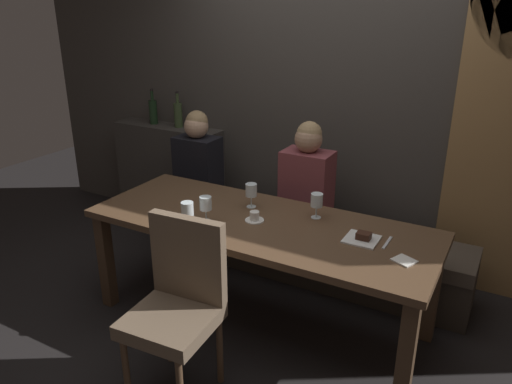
{
  "coord_description": "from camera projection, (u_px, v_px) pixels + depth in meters",
  "views": [
    {
      "loc": [
        1.34,
        -2.47,
        2.03
      ],
      "look_at": [
        -0.14,
        0.2,
        0.84
      ],
      "focal_mm": 34.47,
      "sensor_mm": 36.0,
      "label": 1
    }
  ],
  "objects": [
    {
      "name": "wine_glass_far_right",
      "position": [
        187.0,
        210.0,
        2.96
      ],
      "size": [
        0.08,
        0.08,
        0.16
      ],
      "color": "silver",
      "rests_on": "dining_table"
    },
    {
      "name": "wine_glass_end_right",
      "position": [
        251.0,
        191.0,
        3.25
      ],
      "size": [
        0.08,
        0.08,
        0.16
      ],
      "color": "silver",
      "rests_on": "dining_table"
    },
    {
      "name": "back_counter",
      "position": [
        171.0,
        174.0,
        4.73
      ],
      "size": [
        1.1,
        0.28,
        0.95
      ],
      "primitive_type": "cube",
      "color": "#38342F",
      "rests_on": "ground"
    },
    {
      "name": "chair_near_side",
      "position": [
        179.0,
        297.0,
        2.61
      ],
      "size": [
        0.47,
        0.47,
        0.98
      ],
      "color": "brown",
      "rests_on": "ground"
    },
    {
      "name": "dining_table",
      "position": [
        260.0,
        233.0,
        3.12
      ],
      "size": [
        2.2,
        0.84,
        0.74
      ],
      "color": "#493422",
      "rests_on": "ground"
    },
    {
      "name": "banquette_bench",
      "position": [
        303.0,
        248.0,
        3.84
      ],
      "size": [
        2.5,
        0.44,
        0.45
      ],
      "color": "#312A23",
      "rests_on": "ground"
    },
    {
      "name": "wine_bottle_pale_label",
      "position": [
        178.0,
        114.0,
        4.47
      ],
      "size": [
        0.08,
        0.08,
        0.33
      ],
      "color": "#384728",
      "rests_on": "back_counter"
    },
    {
      "name": "ground",
      "position": [
        260.0,
        319.0,
        3.35
      ],
      "size": [
        9.0,
        9.0,
        0.0
      ],
      "primitive_type": "plane",
      "color": "black"
    },
    {
      "name": "wine_glass_end_left",
      "position": [
        317.0,
        201.0,
        3.09
      ],
      "size": [
        0.08,
        0.08,
        0.16
      ],
      "color": "silver",
      "rests_on": "dining_table"
    },
    {
      "name": "dessert_plate",
      "position": [
        362.0,
        238.0,
        2.83
      ],
      "size": [
        0.19,
        0.19,
        0.05
      ],
      "color": "white",
      "rests_on": "dining_table"
    },
    {
      "name": "diner_redhead",
      "position": [
        198.0,
        158.0,
        4.1
      ],
      "size": [
        0.36,
        0.24,
        0.76
      ],
      "color": "black",
      "rests_on": "banquette_bench"
    },
    {
      "name": "folded_napkin",
      "position": [
        404.0,
        261.0,
        2.6
      ],
      "size": [
        0.14,
        0.14,
        0.01
      ],
      "primitive_type": "cube",
      "rotation": [
        0.0,
        0.0,
        -0.42
      ],
      "color": "silver",
      "rests_on": "dining_table"
    },
    {
      "name": "back_wall_tiled",
      "position": [
        336.0,
        74.0,
        3.81
      ],
      "size": [
        6.0,
        0.12,
        3.0
      ],
      "primitive_type": "cube",
      "color": "#423D38",
      "rests_on": "ground"
    },
    {
      "name": "diner_bearded",
      "position": [
        307.0,
        177.0,
        3.6
      ],
      "size": [
        0.36,
        0.24,
        0.79
      ],
      "color": "brown",
      "rests_on": "banquette_bench"
    },
    {
      "name": "fork_on_table",
      "position": [
        387.0,
        243.0,
        2.8
      ],
      "size": [
        0.02,
        0.17,
        0.01
      ],
      "primitive_type": "cube",
      "rotation": [
        0.0,
        0.0,
        -0.01
      ],
      "color": "silver",
      "rests_on": "dining_table"
    },
    {
      "name": "espresso_cup",
      "position": [
        254.0,
        217.0,
        3.08
      ],
      "size": [
        0.12,
        0.12,
        0.06
      ],
      "color": "white",
      "rests_on": "dining_table"
    },
    {
      "name": "wine_bottle_dark_red",
      "position": [
        153.0,
        111.0,
        4.59
      ],
      "size": [
        0.08,
        0.08,
        0.33
      ],
      "color": "black",
      "rests_on": "back_counter"
    },
    {
      "name": "wine_glass_center_back",
      "position": [
        206.0,
        204.0,
        3.04
      ],
      "size": [
        0.08,
        0.08,
        0.16
      ],
      "color": "silver",
      "rests_on": "dining_table"
    }
  ]
}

